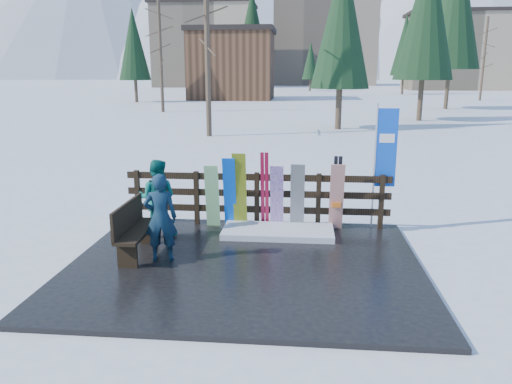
# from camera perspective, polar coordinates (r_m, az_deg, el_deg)

# --- Properties ---
(ground) EXTENTS (700.00, 700.00, 0.00)m
(ground) POSITION_cam_1_polar(r_m,az_deg,el_deg) (8.71, -1.26, -8.58)
(ground) COLOR white
(ground) RESTS_ON ground
(deck) EXTENTS (6.00, 5.00, 0.08)m
(deck) POSITION_cam_1_polar(r_m,az_deg,el_deg) (8.70, -1.26, -8.34)
(deck) COLOR black
(deck) RESTS_ON ground
(fence) EXTENTS (5.60, 0.10, 1.15)m
(fence) POSITION_cam_1_polar(r_m,az_deg,el_deg) (10.57, 0.10, -0.38)
(fence) COLOR black
(fence) RESTS_ON deck
(snow_patch) EXTENTS (2.23, 1.00, 0.12)m
(snow_patch) POSITION_cam_1_polar(r_m,az_deg,el_deg) (10.13, 2.54, -4.55)
(snow_patch) COLOR white
(snow_patch) RESTS_ON deck
(bench) EXTENTS (0.41, 1.50, 0.97)m
(bench) POSITION_cam_1_polar(r_m,az_deg,el_deg) (9.14, -13.77, -3.95)
(bench) COLOR black
(bench) RESTS_ON deck
(snowboard_0) EXTENTS (0.26, 0.34, 1.51)m
(snowboard_0) POSITION_cam_1_polar(r_m,az_deg,el_deg) (10.40, -3.02, -0.09)
(snowboard_0) COLOR blue
(snowboard_0) RESTS_ON deck
(snowboard_1) EXTENTS (0.29, 0.24, 1.34)m
(snowboard_1) POSITION_cam_1_polar(r_m,az_deg,el_deg) (10.48, -5.03, -0.49)
(snowboard_1) COLOR white
(snowboard_1) RESTS_ON deck
(snowboard_2) EXTENTS (0.28, 0.31, 1.61)m
(snowboard_2) POSITION_cam_1_polar(r_m,az_deg,el_deg) (10.36, -1.88, 0.15)
(snowboard_2) COLOR #E4FF20
(snowboard_2) RESTS_ON deck
(snowboard_3) EXTENTS (0.27, 0.35, 1.37)m
(snowboard_3) POSITION_cam_1_polar(r_m,az_deg,el_deg) (10.32, 2.39, -0.59)
(snowboard_3) COLOR silver
(snowboard_3) RESTS_ON deck
(snowboard_4) EXTENTS (0.29, 0.29, 1.40)m
(snowboard_4) POSITION_cam_1_polar(r_m,az_deg,el_deg) (10.30, 4.75, -0.55)
(snowboard_4) COLOR black
(snowboard_4) RESTS_ON deck
(snowboard_5) EXTENTS (0.29, 0.33, 1.42)m
(snowboard_5) POSITION_cam_1_polar(r_m,az_deg,el_deg) (10.33, 9.19, -0.60)
(snowboard_5) COLOR silver
(snowboard_5) RESTS_ON deck
(ski_pair_a) EXTENTS (0.17, 0.33, 1.63)m
(ski_pair_a) POSITION_cam_1_polar(r_m,az_deg,el_deg) (10.37, 1.00, 0.23)
(ski_pair_a) COLOR #A01333
(ski_pair_a) RESTS_ON deck
(ski_pair_b) EXTENTS (0.17, 0.28, 1.57)m
(ski_pair_b) POSITION_cam_1_polar(r_m,az_deg,el_deg) (10.38, 9.20, -0.10)
(ski_pair_b) COLOR black
(ski_pair_b) RESTS_ON deck
(rental_flag) EXTENTS (0.45, 0.04, 2.60)m
(rental_flag) POSITION_cam_1_polar(r_m,az_deg,el_deg) (10.52, 14.37, 4.39)
(rental_flag) COLOR silver
(rental_flag) RESTS_ON deck
(person_front) EXTENTS (0.62, 0.47, 1.55)m
(person_front) POSITION_cam_1_polar(r_m,az_deg,el_deg) (8.71, -10.85, -2.89)
(person_front) COLOR #143847
(person_front) RESTS_ON deck
(person_back) EXTENTS (0.78, 0.61, 1.55)m
(person_back) POSITION_cam_1_polar(r_m,az_deg,el_deg) (10.03, -11.19, -0.71)
(person_back) COLOR #0D5F55
(person_back) RESTS_ON deck
(resort_buildings) EXTENTS (73.00, 87.60, 22.60)m
(resort_buildings) POSITION_cam_1_polar(r_m,az_deg,el_deg) (123.60, 5.66, 16.46)
(resort_buildings) COLOR tan
(resort_buildings) RESTS_ON ground
(trees) EXTENTS (41.90, 68.63, 14.28)m
(trees) POSITION_cam_1_polar(r_m,az_deg,el_deg) (57.23, 9.52, 16.11)
(trees) COLOR #382B1E
(trees) RESTS_ON ground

